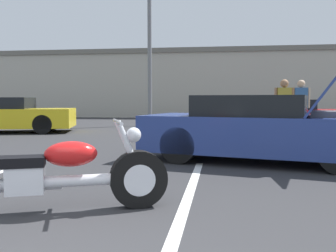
{
  "coord_description": "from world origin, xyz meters",
  "views": [
    {
      "loc": [
        1.4,
        -1.76,
        1.15
      ],
      "look_at": [
        0.69,
        3.18,
        0.8
      ],
      "focal_mm": 40.0,
      "sensor_mm": 36.0,
      "label": 1
    }
  ],
  "objects_px": {
    "motorcycle": "(40,177)",
    "show_car_hood_open": "(261,129)",
    "spectator_midground": "(301,104)",
    "light_pole": "(151,26)",
    "parked_car_mid_row": "(293,115)",
    "parked_car_left_row": "(5,115)",
    "spectator_near_motorcycle": "(284,105)"
  },
  "relations": [
    {
      "from": "parked_car_mid_row",
      "to": "motorcycle",
      "type": "bearing_deg",
      "value": -98.78
    },
    {
      "from": "show_car_hood_open",
      "to": "parked_car_left_row",
      "type": "distance_m",
      "value": 9.75
    },
    {
      "from": "light_pole",
      "to": "parked_car_left_row",
      "type": "bearing_deg",
      "value": -137.12
    },
    {
      "from": "motorcycle",
      "to": "parked_car_left_row",
      "type": "distance_m",
      "value": 10.47
    },
    {
      "from": "parked_car_mid_row",
      "to": "spectator_near_motorcycle",
      "type": "relative_size",
      "value": 2.7
    },
    {
      "from": "motorcycle",
      "to": "parked_car_mid_row",
      "type": "distance_m",
      "value": 12.1
    },
    {
      "from": "light_pole",
      "to": "show_car_hood_open",
      "type": "relative_size",
      "value": 1.74
    },
    {
      "from": "show_car_hood_open",
      "to": "spectator_midground",
      "type": "height_order",
      "value": "show_car_hood_open"
    },
    {
      "from": "light_pole",
      "to": "parked_car_left_row",
      "type": "distance_m",
      "value": 7.18
    },
    {
      "from": "light_pole",
      "to": "spectator_near_motorcycle",
      "type": "bearing_deg",
      "value": -50.79
    },
    {
      "from": "parked_car_left_row",
      "to": "spectator_near_motorcycle",
      "type": "relative_size",
      "value": 2.9
    },
    {
      "from": "parked_car_mid_row",
      "to": "show_car_hood_open",
      "type": "bearing_deg",
      "value": -91.45
    },
    {
      "from": "parked_car_left_row",
      "to": "spectator_midground",
      "type": "xyz_separation_m",
      "value": [
        9.91,
        -0.62,
        0.44
      ]
    },
    {
      "from": "spectator_near_motorcycle",
      "to": "show_car_hood_open",
      "type": "bearing_deg",
      "value": -105.46
    },
    {
      "from": "parked_car_mid_row",
      "to": "parked_car_left_row",
      "type": "bearing_deg",
      "value": -153.28
    },
    {
      "from": "spectator_midground",
      "to": "light_pole",
      "type": "bearing_deg",
      "value": 138.66
    },
    {
      "from": "parked_car_mid_row",
      "to": "spectator_midground",
      "type": "height_order",
      "value": "spectator_midground"
    },
    {
      "from": "motorcycle",
      "to": "spectator_midground",
      "type": "distance_m",
      "value": 9.13
    },
    {
      "from": "motorcycle",
      "to": "spectator_near_motorcycle",
      "type": "xyz_separation_m",
      "value": [
        3.48,
        7.04,
        0.63
      ]
    },
    {
      "from": "light_pole",
      "to": "motorcycle",
      "type": "xyz_separation_m",
      "value": [
        1.3,
        -12.89,
        -3.99
      ]
    },
    {
      "from": "light_pole",
      "to": "spectator_near_motorcycle",
      "type": "distance_m",
      "value": 8.26
    },
    {
      "from": "light_pole",
      "to": "spectator_near_motorcycle",
      "type": "relative_size",
      "value": 4.68
    },
    {
      "from": "parked_car_left_row",
      "to": "parked_car_mid_row",
      "type": "relative_size",
      "value": 1.07
    },
    {
      "from": "motorcycle",
      "to": "show_car_hood_open",
      "type": "xyz_separation_m",
      "value": [
        2.53,
        3.62,
        0.24
      ]
    },
    {
      "from": "motorcycle",
      "to": "show_car_hood_open",
      "type": "relative_size",
      "value": 0.54
    },
    {
      "from": "motorcycle",
      "to": "spectator_midground",
      "type": "bearing_deg",
      "value": 40.96
    },
    {
      "from": "show_car_hood_open",
      "to": "parked_car_mid_row",
      "type": "bearing_deg",
      "value": 89.24
    },
    {
      "from": "light_pole",
      "to": "parked_car_left_row",
      "type": "xyz_separation_m",
      "value": [
        -4.48,
        -4.16,
        -3.77
      ]
    },
    {
      "from": "motorcycle",
      "to": "parked_car_mid_row",
      "type": "height_order",
      "value": "parked_car_mid_row"
    },
    {
      "from": "show_car_hood_open",
      "to": "spectator_midground",
      "type": "xyz_separation_m",
      "value": [
        1.6,
        4.5,
        0.42
      ]
    },
    {
      "from": "motorcycle",
      "to": "parked_car_left_row",
      "type": "bearing_deg",
      "value": 101.44
    },
    {
      "from": "light_pole",
      "to": "motorcycle",
      "type": "relative_size",
      "value": 3.24
    }
  ]
}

